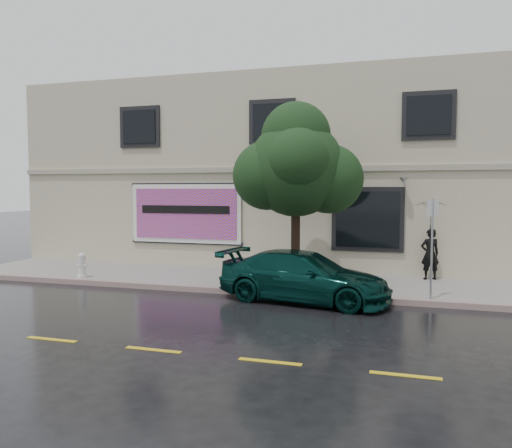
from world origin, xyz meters
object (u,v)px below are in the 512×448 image
(pedestrian, at_px, (430,254))
(street_tree, at_px, (296,169))
(car, at_px, (304,276))
(fire_hydrant, at_px, (82,265))

(pedestrian, xyz_separation_m, street_tree, (-3.76, -2.16, 2.56))
(car, xyz_separation_m, fire_hydrant, (-7.23, 0.67, -0.13))
(fire_hydrant, bearing_deg, car, -22.61)
(street_tree, distance_m, fire_hydrant, 7.38)
(car, bearing_deg, pedestrian, -34.30)
(car, distance_m, pedestrian, 4.72)
(car, distance_m, street_tree, 3.14)
(fire_hydrant, bearing_deg, street_tree, -12.47)
(car, relative_size, fire_hydrant, 5.77)
(pedestrian, bearing_deg, fire_hydrant, -5.21)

